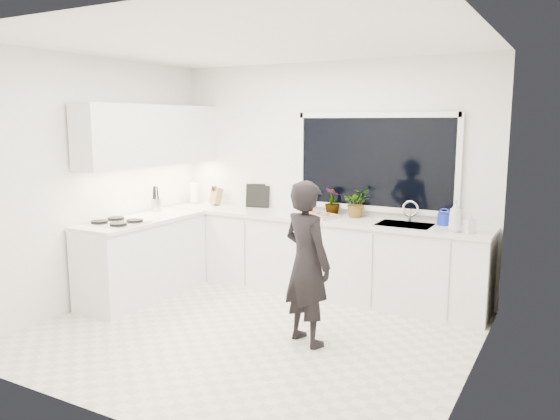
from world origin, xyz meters
The scene contains 25 objects.
floor centered at (0.00, 0.00, -0.01)m, with size 4.00×3.50×0.02m, color beige.
wall_back centered at (0.00, 1.76, 1.35)m, with size 4.00×0.02×2.70m, color white.
wall_left centered at (-2.01, 0.00, 1.35)m, with size 0.02×3.50×2.70m, color white.
wall_right centered at (2.01, 0.00, 1.35)m, with size 0.02×3.50×2.70m, color white.
ceiling centered at (0.00, 0.00, 2.71)m, with size 4.00×3.50×0.02m, color white.
window centered at (0.60, 1.73, 1.55)m, with size 1.80×0.02×1.00m, color black.
base_cabinets_back centered at (0.00, 1.45, 0.44)m, with size 3.92×0.58×0.88m, color white.
base_cabinets_left centered at (-1.67, 0.35, 0.44)m, with size 0.58×1.60×0.88m, color white.
countertop_back centered at (0.00, 1.44, 0.90)m, with size 3.94×0.62×0.04m, color silver.
countertop_left centered at (-1.67, 0.35, 0.90)m, with size 0.62×1.60×0.04m, color silver.
upper_cabinets centered at (-1.79, 0.70, 1.85)m, with size 0.34×2.10×0.70m, color white.
sink centered at (1.05, 1.45, 0.87)m, with size 0.58×0.42×0.14m, color silver.
faucet centered at (1.05, 1.65, 1.03)m, with size 0.03×0.03×0.22m, color silver.
stovetop centered at (-1.69, 0.00, 0.94)m, with size 0.56×0.48×0.03m, color black.
person centered at (0.57, 0.07, 0.75)m, with size 0.55×0.36×1.50m, color black.
pizza_tray centered at (0.06, 1.42, 0.94)m, with size 0.42×0.31×0.03m, color silver.
pizza centered at (0.06, 1.42, 0.95)m, with size 0.38×0.27×0.01m, color #AC3417.
watering_can centered at (1.43, 1.61, 0.98)m, with size 0.14×0.14×0.13m, color #1328B7.
paper_towel_roll centered at (-1.85, 1.55, 1.05)m, with size 0.11×0.11×0.26m, color white.
knife_block centered at (-1.52, 1.59, 1.03)m, with size 0.13×0.10×0.22m, color olive.
utensil_crock centered at (-1.85, 0.80, 1.00)m, with size 0.13×0.13×0.16m, color silver.
picture_frame_large centered at (-0.89, 1.69, 1.06)m, with size 0.22×0.02×0.28m, color black.
picture_frame_small centered at (-0.97, 1.69, 1.07)m, with size 0.25×0.02×0.30m, color black.
herb_plants centered at (0.30, 1.61, 1.08)m, with size 0.85×0.36×0.33m.
soap_bottles centered at (1.64, 1.30, 1.07)m, with size 0.27×0.13×0.32m.
Camera 1 is at (2.67, -4.21, 2.01)m, focal length 35.00 mm.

